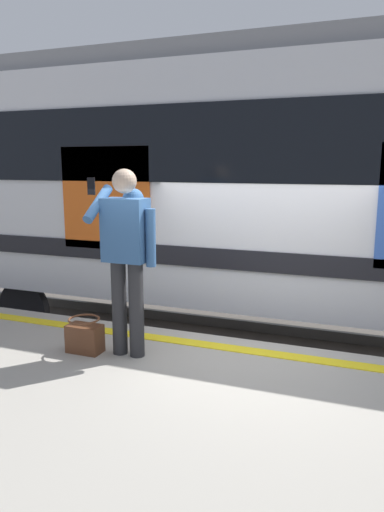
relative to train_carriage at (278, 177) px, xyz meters
name	(u,v)px	position (x,y,z in m)	size (l,w,h in m)	color
ground_plane	(242,421)	(-0.09, 2.08, -2.54)	(26.39, 26.39, 0.00)	#4C4742
platform	(173,496)	(-0.09, 3.98, -2.07)	(17.59, 3.79, 0.93)	#9E998E
safety_line	(236,349)	(-0.09, 2.38, -1.60)	(17.24, 0.16, 0.01)	yellow
track_rail_near	(268,365)	(-0.09, 0.71, -2.46)	(22.87, 0.08, 0.16)	slate
track_rail_far	(286,330)	(-0.09, -0.72, -2.46)	(22.87, 0.08, 0.16)	slate
train_carriage	(278,177)	(0.00, 0.00, 0.00)	(10.98, 2.79, 4.00)	silver
passenger	(127,247)	(0.83, 2.86, -0.57)	(0.57, 0.55, 1.74)	#262628
handbag	(85,337)	(1.26, 2.96, -1.45)	(0.33, 0.30, 0.34)	#59331E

